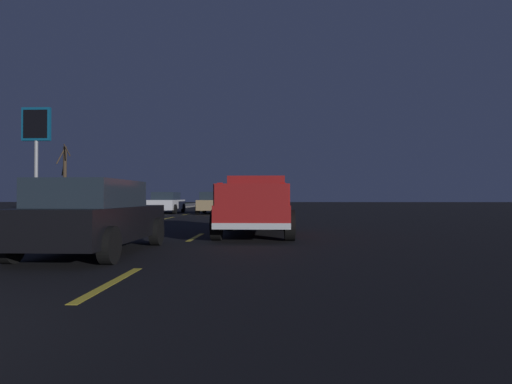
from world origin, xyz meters
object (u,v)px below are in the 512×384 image
Objects in this scene: sedan_white at (167,203)px; sedan_blue at (266,201)px; sedan_black at (94,216)px; bare_tree_far at (65,177)px; pickup_truck at (256,206)px; sedan_tan at (214,203)px; gas_price_sign at (36,134)px.

sedan_white and sedan_blue have the same top height.
bare_tree_far is (26.01, 13.27, 2.09)m from sedan_black.
pickup_truck is at bearing 179.83° from sedan_blue.
sedan_tan is at bearing -102.84° from sedan_white.
sedan_black is (-30.89, 3.35, 0.00)m from sedan_blue.
gas_price_sign is (-3.42, 7.88, 4.57)m from sedan_white.
sedan_tan is 13.93m from bare_tree_far.
bare_tree_far reaches higher than sedan_white.
sedan_blue is 1.00× the size of sedan_black.
sedan_blue is at bearing -51.30° from gas_price_sign.
sedan_blue is 1.00× the size of sedan_tan.
pickup_truck is at bearing -157.76° from sedan_white.
pickup_truck is 20.94m from gas_price_sign.
gas_price_sign is (18.83, 11.71, 4.57)m from sedan_black.
sedan_tan is at bearing -109.38° from bare_tree_far.
bare_tree_far is at bearing 68.28° from sedan_white.
pickup_truck reaches higher than sedan_black.
sedan_white is 1.00× the size of sedan_tan.
sedan_blue is 31.07m from sedan_black.
sedan_tan is 0.62× the size of gas_price_sign.
pickup_truck reaches higher than sedan_white.
sedan_black is at bearing -148.13° from gas_price_sign.
sedan_blue is 0.62× the size of gas_price_sign.
sedan_tan is (-0.81, -3.55, 0.00)m from sedan_white.
sedan_white and sedan_black have the same top height.
gas_price_sign is at bearing 128.70° from sedan_blue.
bare_tree_far is at bearing 38.07° from pickup_truck.
sedan_white and sedan_tan have the same top height.
sedan_white is 1.00× the size of sedan_blue.
sedan_white is 10.38m from bare_tree_far.
gas_price_sign is at bearing 102.85° from sedan_tan.
sedan_black is (-22.25, -3.82, 0.00)m from sedan_white.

